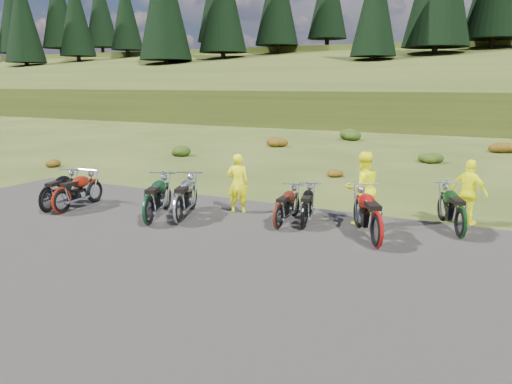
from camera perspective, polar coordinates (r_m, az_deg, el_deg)
The scene contains 31 objects.
ground at distance 11.45m, azimuth -3.62°, elevation -5.98°, with size 300.00×300.00×0.00m, color #323E14.
gravel_pad at distance 9.88m, azimuth -9.50°, elevation -9.19°, with size 20.00×12.00×0.04m, color black.
hill_slope at distance 59.75m, azimuth 21.37°, elevation 8.09°, with size 300.00×46.00×3.00m, color #304015, non-canonical shape.
hill_plateau at distance 119.57m, azimuth 24.18°, elevation 9.59°, with size 300.00×90.00×9.17m, color #304015.
conifer_5 at distance 141.61m, azimuth -26.30°, elevation 17.06°, with size 6.16×6.16×16.00m.
conifer_8 at distance 119.63m, azimuth -25.94°, elevation 18.39°, with size 7.92×7.92×20.00m.
conifer_9 at distance 119.11m, azimuth -21.70°, elevation 19.11°, with size 7.48×7.48×19.00m.
conifer_10 at distance 119.09m, azimuth -17.38°, elevation 19.36°, with size 7.04×7.04×18.00m.
conifer_11 at distance 97.13m, azimuth -25.15°, elevation 17.69°, with size 6.60×6.60×17.00m.
conifer_12 at distance 96.77m, azimuth -19.94°, elevation 18.54°, with size 6.16×6.16×16.00m.
conifer_13 at distance 97.16m, azimuth -14.68°, elevation 19.25°, with size 5.72×5.72×15.00m.
conifer_14 at distance 98.29m, azimuth -9.46°, elevation 19.80°, with size 5.28×5.28×14.00m.
conifer_21 at distance 61.78m, azimuth 13.48°, elevation 20.40°, with size 5.28×5.28×14.00m.
shrub_0 at distance 23.53m, azimuth -21.97°, elevation 3.23°, with size 0.77×0.77×0.45m, color #66380C.
shrub_1 at distance 25.53m, azimuth -8.67°, elevation 4.82°, with size 1.03×1.03×0.61m, color #1E310C.
shrub_2 at distance 28.68m, azimuth 2.26°, elevation 5.93°, with size 1.30×1.30×0.77m, color #66380C.
shrub_3 at distance 32.65m, azimuth 10.81°, elevation 6.64°, with size 1.56×1.56×0.92m, color #1E310C.
shrub_4 at distance 19.79m, azimuth 8.79°, elevation 2.41°, with size 0.77×0.77×0.45m, color #66380C.
shrub_5 at distance 24.30m, azimuth 19.21°, elevation 3.89°, with size 1.03×1.03×0.61m, color #1E310C.
shrub_6 at distance 29.37m, azimuth 26.23°, elevation 4.82°, with size 1.30×1.30×0.77m, color #66380C.
motorcycle_0 at distance 15.23m, azimuth -22.64°, elevation -2.28°, with size 2.05×0.68×1.07m, color black, non-canonical shape.
motorcycle_1 at distance 14.95m, azimuth -21.24°, elevation -2.43°, with size 2.09×0.70×1.10m, color maroon, non-canonical shape.
motorcycle_2 at distance 13.12m, azimuth -12.11°, elevation -3.85°, with size 2.27×0.76×1.19m, color black, non-canonical shape.
motorcycle_3 at distance 13.11m, azimuth -8.83°, elevation -3.73°, with size 2.24×0.75×1.17m, color #9B9CA0, non-canonical shape.
motorcycle_4 at distance 12.48m, azimuth 2.56°, elevation -4.42°, with size 1.89×0.63×0.99m, color #4E160D, non-canonical shape.
motorcycle_5 at distance 12.60m, azimuth 5.47°, elevation -4.30°, with size 1.89×0.63×0.99m, color black, non-canonical shape.
motorcycle_6 at distance 11.42m, azimuth 13.52°, elevation -6.37°, with size 2.33×0.78×1.22m, color maroon, non-canonical shape.
motorcycle_7 at distance 12.72m, azimuth 22.20°, elevation -5.03°, with size 2.19×0.73×1.15m, color black, non-canonical shape.
person_middle at distance 13.89m, azimuth -2.09°, elevation 0.88°, with size 0.61×0.40×1.67m, color #F2F60C.
person_right_a at distance 13.01m, azimuth 12.07°, elevation 0.29°, with size 0.91×0.71×1.88m, color #F2F60C.
person_right_b at distance 13.80m, azimuth 23.17°, elevation -0.17°, with size 0.99×0.41×1.69m, color #F2F60C.
Camera 1 is at (5.48, -9.39, 3.61)m, focal length 35.00 mm.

